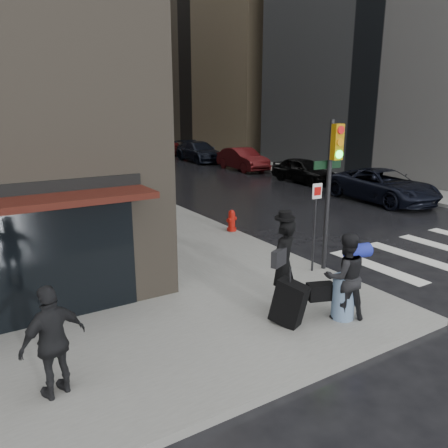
{
  "coord_description": "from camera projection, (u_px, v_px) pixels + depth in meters",
  "views": [
    {
      "loc": [
        -5.96,
        -6.37,
        4.21
      ],
      "look_at": [
        -0.22,
        2.9,
        1.3
      ],
      "focal_mm": 35.0,
      "sensor_mm": 36.0,
      "label": 1
    }
  ],
  "objects": [
    {
      "name": "man_jeans",
      "position": [
        344.0,
        276.0,
        8.5
      ],
      "size": [
        1.22,
        0.99,
        1.76
      ],
      "rotation": [
        0.0,
        0.0,
        2.79
      ],
      "color": "black",
      "rests_on": "ground"
    },
    {
      "name": "parked_car_6",
      "position": [
        125.0,
        139.0,
        50.24
      ],
      "size": [
        2.61,
        5.07,
        1.37
      ],
      "primitive_type": "imported",
      "rotation": [
        0.0,
        0.0,
        0.07
      ],
      "color": "black",
      "rests_on": "ground"
    },
    {
      "name": "ground",
      "position": [
        304.0,
        311.0,
        9.34
      ],
      "size": [
        140.0,
        140.0,
        0.0
      ],
      "primitive_type": "plane",
      "color": "black",
      "rests_on": "ground"
    },
    {
      "name": "parked_car_1",
      "position": [
        303.0,
        170.0,
        25.33
      ],
      "size": [
        1.85,
        4.24,
        1.42
      ],
      "primitive_type": "imported",
      "rotation": [
        0.0,
        0.0,
        0.04
      ],
      "color": "black",
      "rests_on": "ground"
    },
    {
      "name": "man_greycoat",
      "position": [
        53.0,
        341.0,
        6.19
      ],
      "size": [
        1.08,
        0.7,
        1.7
      ],
      "rotation": [
        0.0,
        0.0,
        3.46
      ],
      "color": "black",
      "rests_on": "ground"
    },
    {
      "name": "parked_car_0",
      "position": [
        383.0,
        186.0,
        20.05
      ],
      "size": [
        2.87,
        5.53,
        1.49
      ],
      "primitive_type": "imported",
      "rotation": [
        0.0,
        0.0,
        -0.08
      ],
      "color": "black",
      "rests_on": "ground"
    },
    {
      "name": "parked_car_4",
      "position": [
        171.0,
        147.0,
        40.35
      ],
      "size": [
        1.84,
        4.02,
        1.33
      ],
      "primitive_type": "imported",
      "rotation": [
        0.0,
        0.0,
        0.07
      ],
      "color": "#440D0F",
      "rests_on": "ground"
    },
    {
      "name": "traffic_light",
      "position": [
        330.0,
        176.0,
        10.7
      ],
      "size": [
        0.95,
        0.45,
        3.79
      ],
      "rotation": [
        0.0,
        0.0,
        -0.06
      ],
      "color": "black",
      "rests_on": "ground"
    },
    {
      "name": "parked_car_3",
      "position": [
        199.0,
        152.0,
        35.16
      ],
      "size": [
        2.41,
        5.54,
        1.59
      ],
      "primitive_type": "imported",
      "rotation": [
        0.0,
        0.0,
        -0.03
      ],
      "color": "black",
      "rests_on": "ground"
    },
    {
      "name": "fire_hydrant",
      "position": [
        232.0,
        221.0,
        14.81
      ],
      "size": [
        0.42,
        0.32,
        0.73
      ],
      "rotation": [
        0.0,
        0.0,
        0.33
      ],
      "color": "#9B1109",
      "rests_on": "ground"
    },
    {
      "name": "parked_car_5",
      "position": [
        143.0,
        143.0,
        45.17
      ],
      "size": [
        1.9,
        4.36,
        1.39
      ],
      "primitive_type": "imported",
      "rotation": [
        0.0,
        0.0,
        0.1
      ],
      "color": "#3C100C",
      "rests_on": "ground"
    },
    {
      "name": "bldg_right_far",
      "position": [
        181.0,
        52.0,
        67.0
      ],
      "size": [
        22.0,
        20.0,
        25.0
      ],
      "primitive_type": "cube",
      "color": "gray",
      "rests_on": "ground"
    },
    {
      "name": "bldg_distant",
      "position": [
        18.0,
        34.0,
        72.37
      ],
      "size": [
        40.0,
        12.0,
        32.0
      ],
      "primitive_type": "cube",
      "color": "gray",
      "rests_on": "ground"
    },
    {
      "name": "parked_car_2",
      "position": [
        243.0,
        159.0,
        30.24
      ],
      "size": [
        1.76,
        4.71,
        1.54
      ],
      "primitive_type": "imported",
      "rotation": [
        0.0,
        0.0,
        -0.03
      ],
      "color": "#420D0E",
      "rests_on": "ground"
    },
    {
      "name": "man_overcoat",
      "position": [
        284.0,
        271.0,
        8.77
      ],
      "size": [
        1.06,
        1.4,
        2.12
      ],
      "rotation": [
        0.0,
        0.0,
        3.55
      ],
      "color": "black",
      "rests_on": "ground"
    },
    {
      "name": "sidewalk_right",
      "position": [
        213.0,
        156.0,
        38.37
      ],
      "size": [
        3.0,
        50.0,
        0.15
      ],
      "primitive_type": "cube",
      "color": "slate",
      "rests_on": "ground"
    },
    {
      "name": "sidewalk_left",
      "position": [
        52.0,
        167.0,
        31.51
      ],
      "size": [
        4.0,
        50.0,
        0.15
      ],
      "primitive_type": "cube",
      "color": "slate",
      "rests_on": "ground"
    }
  ]
}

